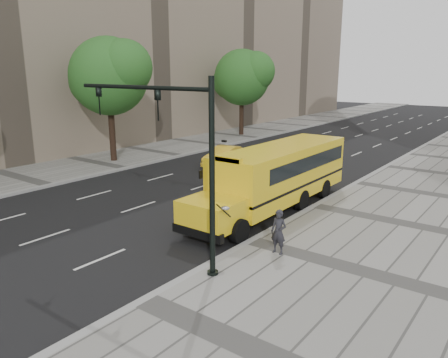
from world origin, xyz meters
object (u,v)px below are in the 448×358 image
Objects in this scene: tree_c at (243,77)px; taxi_near at (249,181)px; school_bus at (279,172)px; taxi_far at (224,156)px; pedestrian at (279,232)px; traffic_signal at (178,149)px; tree_b at (110,76)px.

tree_c is 2.10× the size of taxi_near.
school_bus reaches higher than taxi_far.
school_bus reaches higher than taxi_near.
taxi_near is at bearing 131.01° from pedestrian.
taxi_far is 16.73m from traffic_signal.
tree_c is 24.08m from school_bus.
traffic_signal reaches higher than taxi_far.
pedestrian is at bearing 50.26° from traffic_signal.
pedestrian is 0.25× the size of traffic_signal.
taxi_near is at bearing -4.40° from tree_b.
traffic_signal is at bearing -58.71° from taxi_near.
pedestrian is at bearing -53.79° from taxi_far.
school_bus is 10.07m from taxi_far.
school_bus is at bearing -8.28° from tree_b.
taxi_far is 2.50× the size of pedestrian.
tree_c is 2.11× the size of taxi_far.
traffic_signal is at bearing -129.63° from pedestrian.
tree_c is 21.86m from taxi_near.
taxi_near is 8.33m from pedestrian.
tree_c reaches higher than school_bus.
tree_b is at bearing 158.02° from pedestrian.
taxi_far is at bearing 142.20° from school_bus.
tree_c reaches higher than pedestrian.
tree_b is at bearing -90.00° from tree_c.
taxi_near is (-2.50, 1.21, -1.07)m from school_bus.
traffic_signal is (0.69, -7.79, 2.33)m from school_bus.
taxi_far is at bearing 29.61° from tree_b.
taxi_near is at bearing 109.52° from traffic_signal.
traffic_signal is (8.60, -13.93, 3.42)m from taxi_far.
tree_c is 5.28× the size of pedestrian.
taxi_far is at bearing -60.47° from tree_c.
tree_c is at bearing 111.66° from taxi_far.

